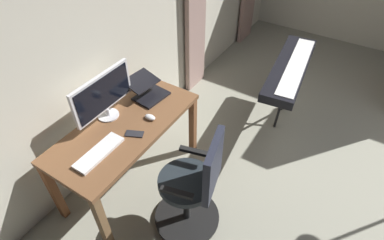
{
  "coord_description": "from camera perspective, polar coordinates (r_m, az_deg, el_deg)",
  "views": [
    {
      "loc": [
        2.56,
        -0.91,
        2.48
      ],
      "look_at": [
        1.19,
        -1.78,
        1.0
      ],
      "focal_mm": 28.98,
      "sensor_mm": 36.0,
      "label": 1
    }
  ],
  "objects": [
    {
      "name": "computer_monitor",
      "position": [
        2.6,
        -16.03,
        4.54
      ],
      "size": [
        0.61,
        0.18,
        0.41
      ],
      "color": "silver",
      "rests_on": "desk"
    },
    {
      "name": "laptop",
      "position": [
        2.86,
        -8.17,
        5.39
      ],
      "size": [
        0.32,
        0.36,
        0.16
      ],
      "rotation": [
        0.0,
        0.0,
        -0.1
      ],
      "color": "black",
      "rests_on": "desk"
    },
    {
      "name": "computer_keyboard",
      "position": [
        2.43,
        -16.74,
        -5.75
      ],
      "size": [
        0.41,
        0.13,
        0.02
      ],
      "primitive_type": "cube",
      "color": "white",
      "rests_on": "desk"
    },
    {
      "name": "computer_mouse",
      "position": [
        2.62,
        -7.73,
        0.51
      ],
      "size": [
        0.06,
        0.1,
        0.04
      ],
      "primitive_type": "ellipsoid",
      "color": "white",
      "rests_on": "desk"
    },
    {
      "name": "office_chair",
      "position": [
        2.45,
        0.38,
        -12.48
      ],
      "size": [
        0.56,
        0.56,
        1.02
      ],
      "rotation": [
        0.0,
        0.0,
        3.39
      ],
      "color": "black",
      "rests_on": "ground"
    },
    {
      "name": "piano_keyboard",
      "position": [
        3.44,
        17.64,
        8.97
      ],
      "size": [
        1.31,
        0.47,
        0.76
      ],
      "rotation": [
        0.0,
        0.0,
        0.12
      ],
      "color": "black",
      "rests_on": "ground"
    },
    {
      "name": "cell_phone_by_monitor",
      "position": [
        2.52,
        -10.55,
        -2.52
      ],
      "size": [
        0.12,
        0.16,
        0.01
      ],
      "primitive_type": "cube",
      "rotation": [
        0.0,
        0.0,
        0.44
      ],
      "color": "#232328",
      "rests_on": "desk"
    },
    {
      "name": "desk",
      "position": [
        2.69,
        -12.01,
        -2.46
      ],
      "size": [
        1.34,
        0.62,
        0.73
      ],
      "color": "brown",
      "rests_on": "ground"
    }
  ]
}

